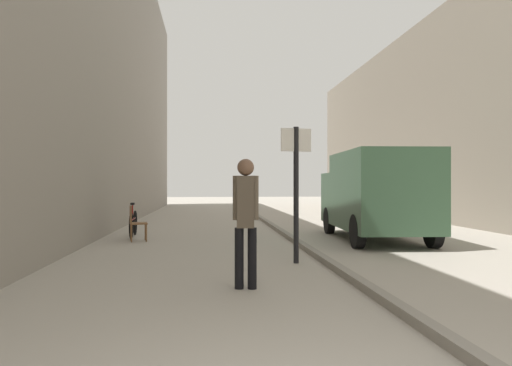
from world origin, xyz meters
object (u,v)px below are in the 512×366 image
at_px(pedestrian_main_foreground, 246,214).
at_px(cafe_chair_near_window, 135,221).
at_px(bicycle_leaning, 133,223).
at_px(delivery_van, 375,193).
at_px(street_sign_post, 296,182).

bearing_deg(pedestrian_main_foreground, cafe_chair_near_window, -59.86).
bearing_deg(bicycle_leaning, cafe_chair_near_window, -81.77).
relative_size(pedestrian_main_foreground, delivery_van, 0.38).
bearing_deg(bicycle_leaning, delivery_van, -15.61).
relative_size(pedestrian_main_foreground, street_sign_post, 0.72).
height_order(pedestrian_main_foreground, street_sign_post, street_sign_post).
bearing_deg(delivery_van, cafe_chair_near_window, 179.79).
xyz_separation_m(pedestrian_main_foreground, delivery_van, (3.93, 5.51, 0.17)).
distance_m(street_sign_post, bicycle_leaning, 6.29).
bearing_deg(bicycle_leaning, pedestrian_main_foreground, -72.11).
xyz_separation_m(delivery_van, street_sign_post, (-2.80, -3.40, 0.29)).
relative_size(street_sign_post, bicycle_leaning, 1.47).
distance_m(pedestrian_main_foreground, bicycle_leaning, 7.51).
height_order(street_sign_post, bicycle_leaning, street_sign_post).
bearing_deg(cafe_chair_near_window, pedestrian_main_foreground, 10.92).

